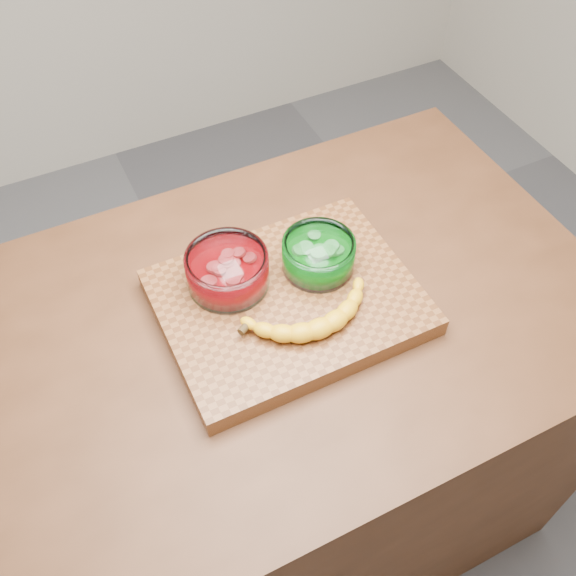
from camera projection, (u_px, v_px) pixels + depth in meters
name	position (u px, v px, depth m)	size (l,w,h in m)	color
ground	(288.00, 497.00, 1.87)	(3.50, 3.50, 0.00)	#58585D
counter	(288.00, 424.00, 1.52)	(1.20, 0.80, 0.90)	#4B2916
cutting_board	(288.00, 302.00, 1.16)	(0.45, 0.35, 0.04)	brown
bowl_red	(227.00, 270.00, 1.13)	(0.15, 0.15, 0.07)	white
bowl_green	(318.00, 255.00, 1.16)	(0.13, 0.13, 0.06)	white
banana	(312.00, 315.00, 1.09)	(0.27, 0.12, 0.04)	gold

